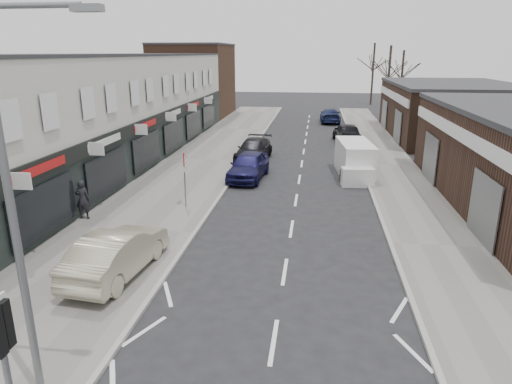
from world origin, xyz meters
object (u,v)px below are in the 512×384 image
(parked_car_left_a, at_px, (248,166))
(parked_car_right_b, at_px, (347,133))
(traffic_light, at_px, (0,341))
(warning_sign, at_px, (185,164))
(white_van, at_px, (355,160))
(pedestrian, at_px, (83,199))
(parked_car_left_b, at_px, (254,150))
(parked_car_right_a, at_px, (356,157))
(street_lamp, at_px, (18,198))
(sedan_on_pavement, at_px, (117,253))
(parked_car_right_c, at_px, (330,115))

(parked_car_left_a, xyz_separation_m, parked_car_right_b, (6.44, 12.48, 0.02))
(traffic_light, height_order, parked_car_right_b, traffic_light)
(warning_sign, xyz_separation_m, parked_car_left_a, (2.15, 5.75, -1.40))
(white_van, height_order, parked_car_right_b, white_van)
(pedestrian, relative_size, parked_car_left_b, 0.35)
(traffic_light, relative_size, pedestrian, 1.75)
(traffic_light, relative_size, white_van, 0.58)
(parked_car_right_a, xyz_separation_m, parked_car_right_b, (-0.07, 8.82, 0.14))
(street_lamp, height_order, parked_car_left_a, street_lamp)
(traffic_light, distance_m, pedestrian, 12.79)
(warning_sign, relative_size, white_van, 0.50)
(white_van, xyz_separation_m, parked_car_right_a, (0.22, 2.04, -0.28))
(parked_car_right_a, bearing_deg, street_lamp, 76.04)
(warning_sign, height_order, parked_car_right_b, warning_sign)
(warning_sign, height_order, white_van, warning_sign)
(parked_car_right_a, bearing_deg, sedan_on_pavement, 67.43)
(traffic_light, xyz_separation_m, white_van, (7.68, 21.39, -1.46))
(traffic_light, relative_size, street_lamp, 0.39)
(street_lamp, distance_m, parked_car_left_a, 19.00)
(warning_sign, distance_m, parked_car_right_c, 30.56)
(parked_car_left_b, relative_size, parked_car_right_c, 0.98)
(pedestrian, height_order, parked_car_left_a, pedestrian)
(parked_car_right_a, distance_m, parked_car_right_b, 8.82)
(traffic_light, bearing_deg, parked_car_right_a, 71.37)
(traffic_light, relative_size, warning_sign, 1.15)
(pedestrian, height_order, parked_car_right_b, pedestrian)
(parked_car_left_b, height_order, parked_car_right_a, parked_car_left_b)
(traffic_light, height_order, sedan_on_pavement, traffic_light)
(traffic_light, height_order, parked_car_right_c, traffic_light)
(parked_car_left_b, distance_m, parked_car_right_a, 6.99)
(street_lamp, relative_size, parked_car_right_c, 1.56)
(pedestrian, distance_m, parked_car_left_b, 14.17)
(parked_car_left_b, height_order, parked_car_right_c, parked_car_right_c)
(white_van, bearing_deg, traffic_light, -115.67)
(parked_car_right_b, bearing_deg, sedan_on_pavement, 65.44)
(traffic_light, xyz_separation_m, warning_sign, (-0.76, 14.02, -0.21))
(warning_sign, bearing_deg, parked_car_right_c, 75.85)
(parked_car_right_c, bearing_deg, traffic_light, 80.24)
(traffic_light, bearing_deg, parked_car_right_b, 76.36)
(parked_car_left_a, relative_size, parked_car_right_b, 0.97)
(parked_car_left_a, height_order, parked_car_right_c, parked_car_left_a)
(traffic_light, xyz_separation_m, parked_car_right_c, (6.70, 43.61, -1.67))
(white_van, height_order, parked_car_left_b, white_van)
(warning_sign, height_order, parked_car_left_b, warning_sign)
(warning_sign, bearing_deg, white_van, 41.16)
(white_van, xyz_separation_m, pedestrian, (-12.48, -9.63, 0.05))
(warning_sign, bearing_deg, parked_car_right_a, 47.40)
(parked_car_right_c, bearing_deg, parked_car_right_b, 94.62)
(street_lamp, distance_m, parked_car_right_c, 43.12)
(traffic_light, height_order, white_van, traffic_light)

